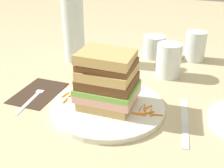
% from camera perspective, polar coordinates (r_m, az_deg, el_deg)
% --- Properties ---
extents(ground_plane, '(3.00, 3.00, 0.00)m').
position_cam_1_polar(ground_plane, '(0.67, -0.26, -5.52)').
color(ground_plane, '#C6B289').
extents(main_plate, '(0.27, 0.27, 0.01)m').
position_cam_1_polar(main_plate, '(0.68, -0.87, -4.60)').
color(main_plate, white).
rests_on(main_plate, ground_plane).
extents(sandwich, '(0.13, 0.11, 0.14)m').
position_cam_1_polar(sandwich, '(0.64, -0.94, 0.81)').
color(sandwich, tan).
rests_on(sandwich, main_plate).
extents(carrot_shred_0, '(0.01, 0.02, 0.00)m').
position_cam_1_polar(carrot_shred_0, '(0.72, -8.31, -1.89)').
color(carrot_shred_0, orange).
rests_on(carrot_shred_0, main_plate).
extents(carrot_shred_1, '(0.02, 0.01, 0.00)m').
position_cam_1_polar(carrot_shred_1, '(0.72, -7.13, -1.89)').
color(carrot_shred_1, orange).
rests_on(carrot_shred_1, main_plate).
extents(carrot_shred_2, '(0.01, 0.02, 0.00)m').
position_cam_1_polar(carrot_shred_2, '(0.72, -8.09, -2.14)').
color(carrot_shred_2, orange).
rests_on(carrot_shred_2, main_plate).
extents(carrot_shred_3, '(0.00, 0.02, 0.00)m').
position_cam_1_polar(carrot_shred_3, '(0.69, -9.40, -3.27)').
color(carrot_shred_3, orange).
rests_on(carrot_shred_3, main_plate).
extents(carrot_shred_4, '(0.01, 0.03, 0.00)m').
position_cam_1_polar(carrot_shred_4, '(0.72, -9.41, -2.14)').
color(carrot_shred_4, orange).
rests_on(carrot_shred_4, main_plate).
extents(carrot_shred_5, '(0.03, 0.02, 0.00)m').
position_cam_1_polar(carrot_shred_5, '(0.71, -6.70, -2.32)').
color(carrot_shred_5, orange).
rests_on(carrot_shred_5, main_plate).
extents(carrot_shred_6, '(0.01, 0.03, 0.00)m').
position_cam_1_polar(carrot_shred_6, '(0.66, 6.64, -4.83)').
color(carrot_shred_6, orange).
rests_on(carrot_shred_6, main_plate).
extents(carrot_shred_7, '(0.00, 0.02, 0.00)m').
position_cam_1_polar(carrot_shred_7, '(0.66, 5.72, -5.01)').
color(carrot_shred_7, orange).
rests_on(carrot_shred_7, main_plate).
extents(carrot_shred_8, '(0.03, 0.01, 0.00)m').
position_cam_1_polar(carrot_shred_8, '(0.64, 5.37, -5.88)').
color(carrot_shred_8, orange).
rests_on(carrot_shred_8, main_plate).
extents(carrot_shred_9, '(0.01, 0.03, 0.00)m').
position_cam_1_polar(carrot_shred_9, '(0.65, 7.90, -5.72)').
color(carrot_shred_9, orange).
rests_on(carrot_shred_9, main_plate).
extents(carrot_shred_10, '(0.03, 0.01, 0.00)m').
position_cam_1_polar(carrot_shred_10, '(0.64, 5.65, -6.11)').
color(carrot_shred_10, orange).
rests_on(carrot_shred_10, main_plate).
extents(carrot_shred_11, '(0.03, 0.02, 0.00)m').
position_cam_1_polar(carrot_shred_11, '(0.64, 7.21, -5.72)').
color(carrot_shred_11, orange).
rests_on(carrot_shred_11, main_plate).
extents(carrot_shred_12, '(0.03, 0.01, 0.00)m').
position_cam_1_polar(carrot_shred_12, '(0.64, 8.96, -6.08)').
color(carrot_shred_12, orange).
rests_on(carrot_shred_12, main_plate).
extents(carrot_shred_13, '(0.02, 0.02, 0.00)m').
position_cam_1_polar(carrot_shred_13, '(0.66, 7.22, -4.69)').
color(carrot_shred_13, orange).
rests_on(carrot_shred_13, main_plate).
extents(napkin_dark, '(0.10, 0.15, 0.00)m').
position_cam_1_polar(napkin_dark, '(0.77, -14.61, -1.67)').
color(napkin_dark, '#38281E').
rests_on(napkin_dark, ground_plane).
extents(fork, '(0.03, 0.17, 0.00)m').
position_cam_1_polar(fork, '(0.75, -15.43, -2.25)').
color(fork, silver).
rests_on(fork, napkin_dark).
extents(knife, '(0.04, 0.20, 0.00)m').
position_cam_1_polar(knife, '(0.65, 14.47, -7.37)').
color(knife, silver).
rests_on(knife, ground_plane).
extents(juice_glass, '(0.07, 0.07, 0.10)m').
position_cam_1_polar(juice_glass, '(0.84, 11.30, 4.33)').
color(juice_glass, white).
rests_on(juice_glass, ground_plane).
extents(water_bottle, '(0.07, 0.07, 0.31)m').
position_cam_1_polar(water_bottle, '(0.93, -7.88, 12.79)').
color(water_bottle, silver).
rests_on(water_bottle, ground_plane).
extents(empty_tumbler_0, '(0.08, 0.08, 0.07)m').
position_cam_1_polar(empty_tumbler_0, '(0.98, 8.49, 7.43)').
color(empty_tumbler_0, silver).
rests_on(empty_tumbler_0, ground_plane).
extents(empty_tumbler_1, '(0.07, 0.07, 0.10)m').
position_cam_1_polar(empty_tumbler_1, '(0.98, 16.42, 7.36)').
color(empty_tumbler_1, silver).
rests_on(empty_tumbler_1, ground_plane).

